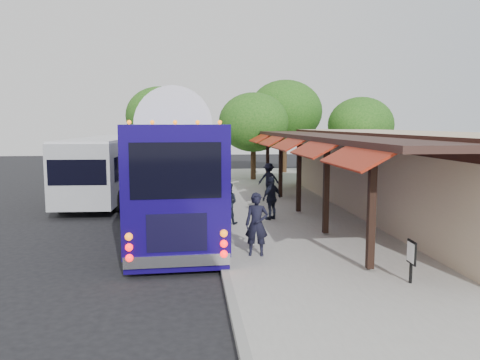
{
  "coord_description": "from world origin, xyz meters",
  "views": [
    {
      "loc": [
        -0.83,
        -15.33,
        3.94
      ],
      "look_at": [
        1.09,
        2.39,
        1.8
      ],
      "focal_mm": 35.0,
      "sensor_mm": 36.0,
      "label": 1
    }
  ],
  "objects_px": {
    "ped_a": "(257,224)",
    "ped_b": "(228,203)",
    "ped_d": "(269,179)",
    "coach_bus": "(174,167)",
    "city_bus": "(108,165)",
    "sign_board": "(411,254)",
    "ped_c": "(272,198)"
  },
  "relations": [
    {
      "from": "ped_a",
      "to": "ped_b",
      "type": "height_order",
      "value": "ped_a"
    },
    {
      "from": "ped_d",
      "to": "ped_b",
      "type": "bearing_deg",
      "value": 75.4
    },
    {
      "from": "coach_bus",
      "to": "city_bus",
      "type": "distance_m",
      "value": 8.09
    },
    {
      "from": "ped_d",
      "to": "coach_bus",
      "type": "bearing_deg",
      "value": 59.7
    },
    {
      "from": "ped_a",
      "to": "ped_d",
      "type": "distance_m",
      "value": 11.79
    },
    {
      "from": "coach_bus",
      "to": "sign_board",
      "type": "height_order",
      "value": "coach_bus"
    },
    {
      "from": "coach_bus",
      "to": "sign_board",
      "type": "xyz_separation_m",
      "value": [
        5.85,
        -7.91,
        -1.41
      ]
    },
    {
      "from": "ped_c",
      "to": "city_bus",
      "type": "bearing_deg",
      "value": -82.66
    },
    {
      "from": "ped_d",
      "to": "sign_board",
      "type": "relative_size",
      "value": 1.64
    },
    {
      "from": "ped_c",
      "to": "sign_board",
      "type": "relative_size",
      "value": 1.65
    },
    {
      "from": "ped_a",
      "to": "ped_d",
      "type": "height_order",
      "value": "ped_a"
    },
    {
      "from": "ped_c",
      "to": "sign_board",
      "type": "distance_m",
      "value": 8.03
    },
    {
      "from": "sign_board",
      "to": "city_bus",
      "type": "bearing_deg",
      "value": 125.43
    },
    {
      "from": "ped_b",
      "to": "city_bus",
      "type": "bearing_deg",
      "value": -35.49
    },
    {
      "from": "coach_bus",
      "to": "sign_board",
      "type": "relative_size",
      "value": 12.78
    },
    {
      "from": "city_bus",
      "to": "ped_c",
      "type": "xyz_separation_m",
      "value": [
        7.53,
        -7.32,
        -0.78
      ]
    },
    {
      "from": "ped_a",
      "to": "ped_b",
      "type": "xyz_separation_m",
      "value": [
        -0.47,
        4.41,
        -0.12
      ]
    },
    {
      "from": "ped_a",
      "to": "sign_board",
      "type": "height_order",
      "value": "ped_a"
    },
    {
      "from": "city_bus",
      "to": "ped_b",
      "type": "bearing_deg",
      "value": -51.83
    },
    {
      "from": "coach_bus",
      "to": "ped_a",
      "type": "height_order",
      "value": "coach_bus"
    },
    {
      "from": "ped_a",
      "to": "ped_c",
      "type": "height_order",
      "value": "ped_a"
    },
    {
      "from": "coach_bus",
      "to": "city_bus",
      "type": "xyz_separation_m",
      "value": [
        -3.69,
        7.18,
        -0.47
      ]
    },
    {
      "from": "coach_bus",
      "to": "city_bus",
      "type": "bearing_deg",
      "value": 114.74
    },
    {
      "from": "ped_b",
      "to": "ped_c",
      "type": "height_order",
      "value": "ped_c"
    },
    {
      "from": "city_bus",
      "to": "ped_c",
      "type": "bearing_deg",
      "value": -41.93
    },
    {
      "from": "city_bus",
      "to": "sign_board",
      "type": "bearing_deg",
      "value": -55.49
    },
    {
      "from": "coach_bus",
      "to": "ped_a",
      "type": "xyz_separation_m",
      "value": [
        2.52,
        -5.15,
        -1.2
      ]
    },
    {
      "from": "ped_c",
      "to": "ped_b",
      "type": "bearing_deg",
      "value": -20.06
    },
    {
      "from": "ped_a",
      "to": "ped_d",
      "type": "bearing_deg",
      "value": 90.5
    },
    {
      "from": "city_bus",
      "to": "sign_board",
      "type": "xyz_separation_m",
      "value": [
        9.53,
        -15.1,
        -0.93
      ]
    },
    {
      "from": "ped_b",
      "to": "sign_board",
      "type": "bearing_deg",
      "value": 136.45
    },
    {
      "from": "city_bus",
      "to": "sign_board",
      "type": "relative_size",
      "value": 11.69
    }
  ]
}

